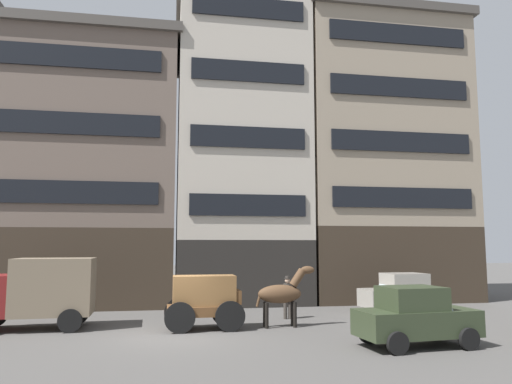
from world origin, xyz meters
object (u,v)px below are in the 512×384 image
at_px(fire_hydrant_curbside, 449,301).
at_px(sedan_light, 402,294).
at_px(cargo_wagon, 205,298).
at_px(draft_horse, 282,293).
at_px(pedestrian_officer, 288,295).
at_px(sedan_parked_curb, 415,317).
at_px(delivery_truck_near, 37,291).

bearing_deg(fire_hydrant_curbside, sedan_light, -162.09).
relative_size(cargo_wagon, draft_horse, 1.25).
distance_m(draft_horse, pedestrian_officer, 2.09).
relative_size(sedan_light, pedestrian_officer, 2.12).
height_order(draft_horse, sedan_light, draft_horse).
bearing_deg(draft_horse, fire_hydrant_curbside, 20.66).
xyz_separation_m(draft_horse, sedan_parked_curb, (3.25, -4.20, -0.36)).
height_order(cargo_wagon, sedan_parked_curb, cargo_wagon).
bearing_deg(delivery_truck_near, sedan_light, 5.45).
xyz_separation_m(sedan_light, sedan_parked_curb, (-2.95, -6.70, 0.00)).
height_order(delivery_truck_near, fire_hydrant_curbside, delivery_truck_near).
bearing_deg(cargo_wagon, fire_hydrant_curbside, 15.88).
xyz_separation_m(delivery_truck_near, sedan_parked_curb, (12.38, -5.23, -0.51)).
relative_size(draft_horse, delivery_truck_near, 0.53).
distance_m(cargo_wagon, sedan_parked_curb, 7.49).
xyz_separation_m(delivery_truck_near, sedan_light, (15.33, 1.46, -0.51)).
xyz_separation_m(draft_horse, delivery_truck_near, (-9.13, 1.03, 0.15)).
xyz_separation_m(delivery_truck_near, fire_hydrant_curbside, (18.20, 2.39, -1.00)).
height_order(cargo_wagon, fire_hydrant_curbside, cargo_wagon).
relative_size(delivery_truck_near, fire_hydrant_curbside, 5.32).
distance_m(sedan_light, fire_hydrant_curbside, 3.05).
relative_size(pedestrian_officer, fire_hydrant_curbside, 2.16).
bearing_deg(delivery_truck_near, fire_hydrant_curbside, 7.48).
height_order(draft_horse, fire_hydrant_curbside, draft_horse).
height_order(cargo_wagon, draft_horse, draft_horse).
distance_m(sedan_parked_curb, fire_hydrant_curbside, 9.60).
height_order(sedan_light, pedestrian_officer, sedan_light).
height_order(sedan_parked_curb, fire_hydrant_curbside, sedan_parked_curb).
distance_m(cargo_wagon, draft_horse, 2.95).
bearing_deg(draft_horse, cargo_wagon, -179.98).
bearing_deg(draft_horse, sedan_parked_curb, -52.30).
distance_m(draft_horse, fire_hydrant_curbside, 9.72).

